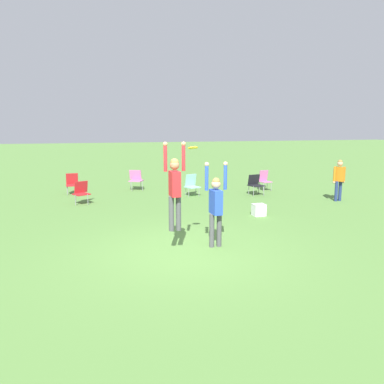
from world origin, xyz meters
name	(u,v)px	position (x,y,z in m)	size (l,w,h in m)	color
ground_plane	(186,251)	(0.00, 0.00, 0.00)	(120.00, 120.00, 0.00)	#56843D
person_jumping	(175,185)	(-0.24, 0.10, 1.54)	(0.52, 0.37, 2.02)	#4C4C51
person_defending	(216,203)	(0.75, 0.12, 1.07)	(0.56, 0.41, 2.03)	#4C4C51
frisbee	(193,148)	(0.24, 0.29, 2.35)	(0.23, 0.23, 0.07)	yellow
camping_chair_0	(81,191)	(-2.29, 6.32, 0.46)	(0.69, 0.75, 0.82)	gray
camping_chair_1	(255,183)	(4.72, 6.16, 0.48)	(0.65, 0.69, 0.84)	gray
camping_chair_2	(72,182)	(-2.66, 8.56, 0.49)	(0.52, 0.56, 0.87)	gray
camping_chair_3	(136,178)	(0.09, 8.84, 0.51)	(0.74, 0.80, 0.88)	gray
camping_chair_4	(264,179)	(5.61, 7.07, 0.51)	(0.51, 0.56, 0.89)	gray
camping_chair_5	(192,184)	(2.10, 6.72, 0.49)	(0.66, 0.71, 0.88)	gray
person_spectator_near	(339,177)	(7.17, 4.01, 0.94)	(0.53, 0.43, 1.59)	navy
cooler_box	(259,210)	(3.17, 2.69, 0.19)	(0.39, 0.34, 0.38)	white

